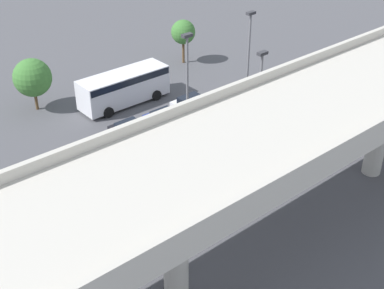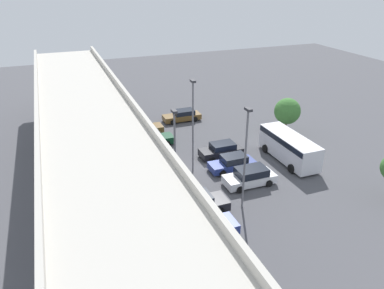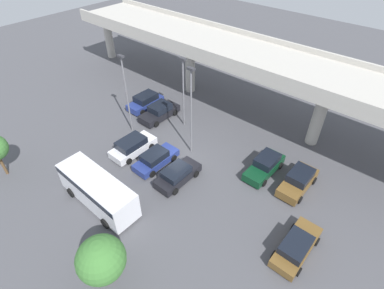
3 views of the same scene
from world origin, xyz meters
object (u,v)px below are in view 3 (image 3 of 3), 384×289
at_px(parked_car_0, 145,101).
at_px(parked_car_1, 160,112).
at_px(parked_car_4, 178,175).
at_px(lamp_post_near_aisle, 183,88).
at_px(parked_car_6, 298,181).
at_px(parked_car_2, 133,146).
at_px(tree_front_centre, 101,259).
at_px(parked_car_7, 296,246).
at_px(lamp_post_mid_lot, 191,107).
at_px(parked_car_5, 265,165).
at_px(parked_car_3, 156,159).
at_px(shuttle_bus, 97,189).
at_px(lamp_post_by_overpass, 126,90).

relative_size(parked_car_0, parked_car_1, 0.92).
distance_m(parked_car_4, lamp_post_near_aisle, 9.47).
height_order(parked_car_4, parked_car_6, parked_car_6).
relative_size(parked_car_1, parked_car_2, 1.04).
distance_m(parked_car_2, parked_car_6, 15.70).
bearing_deg(parked_car_2, parked_car_6, -66.55).
bearing_deg(parked_car_4, tree_front_centre, -163.69).
distance_m(parked_car_1, parked_car_7, 20.26).
relative_size(parked_car_6, lamp_post_mid_lot, 0.51).
bearing_deg(lamp_post_mid_lot, parked_car_6, 13.23).
bearing_deg(parked_car_5, parked_car_3, -54.58).
xyz_separation_m(parked_car_3, tree_front_centre, (5.81, -9.88, 2.06)).
distance_m(parked_car_1, lamp_post_near_aisle, 4.91).
bearing_deg(parked_car_6, parked_car_7, 24.39).
bearing_deg(parked_car_2, tree_front_centre, -137.58).
height_order(parked_car_3, tree_front_centre, tree_front_centre).
relative_size(parked_car_3, tree_front_centre, 1.05).
distance_m(parked_car_1, shuttle_bus, 13.07).
bearing_deg(parked_car_5, parked_car_6, 93.04).
bearing_deg(parked_car_5, parked_car_1, -89.75).
relative_size(parked_car_6, lamp_post_by_overpass, 0.54).
height_order(parked_car_0, parked_car_7, parked_car_0).
xyz_separation_m(parked_car_1, lamp_post_by_overpass, (-0.54, -3.71, 4.19)).
bearing_deg(parked_car_4, parked_car_3, 86.18).
distance_m(parked_car_0, parked_car_6, 19.66).
relative_size(parked_car_4, tree_front_centre, 1.03).
xyz_separation_m(parked_car_4, tree_front_centre, (2.83, -9.69, 2.06)).
bearing_deg(lamp_post_by_overpass, parked_car_6, 12.81).
height_order(lamp_post_by_overpass, tree_front_centre, lamp_post_by_overpass).
bearing_deg(lamp_post_mid_lot, parked_car_4, -65.67).
height_order(parked_car_1, parked_car_5, parked_car_1).
bearing_deg(parked_car_6, tree_front_centre, -19.32).
bearing_deg(parked_car_4, parked_car_2, 90.27).
relative_size(parked_car_5, lamp_post_by_overpass, 0.56).
distance_m(parked_car_1, tree_front_centre, 19.37).
xyz_separation_m(parked_car_0, tree_front_centre, (14.08, -16.15, 1.99)).
bearing_deg(lamp_post_mid_lot, parked_car_5, 17.62).
bearing_deg(lamp_post_near_aisle, parked_car_6, -2.39).
relative_size(shuttle_bus, tree_front_centre, 1.77).
relative_size(parked_car_3, parked_car_5, 0.96).
relative_size(parked_car_0, tree_front_centre, 1.04).
bearing_deg(parked_car_7, lamp_post_mid_lot, 74.64).
bearing_deg(parked_car_1, parked_car_0, -99.22).
distance_m(parked_car_1, parked_car_5, 13.61).
xyz_separation_m(parked_car_3, lamp_post_by_overpass, (-5.91, 2.08, 4.24)).
xyz_separation_m(parked_car_7, lamp_post_near_aisle, (-16.44, 6.48, 3.89)).
distance_m(parked_car_7, lamp_post_mid_lot, 14.04).
bearing_deg(parked_car_5, lamp_post_by_overpass, -75.08).
xyz_separation_m(parked_car_0, lamp_post_mid_lot, (9.52, -2.63, 4.39)).
bearing_deg(parked_car_2, parked_car_0, 39.02).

